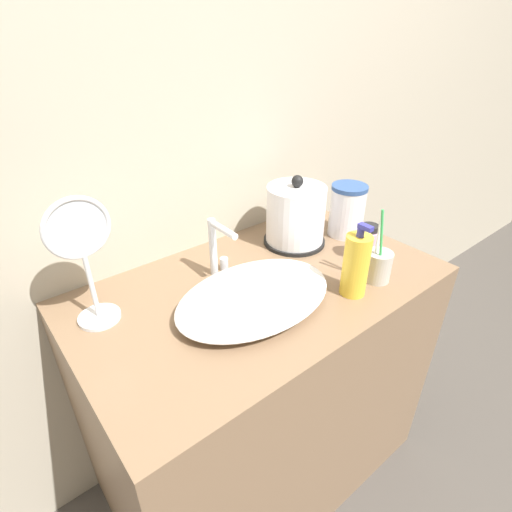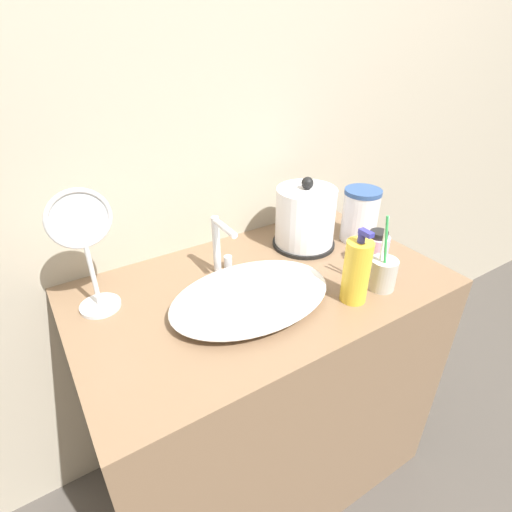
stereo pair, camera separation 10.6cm
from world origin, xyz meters
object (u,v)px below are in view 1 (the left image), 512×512
(lotion_bottle, at_px, (356,265))
(shampoo_bottle, at_px, (368,243))
(faucet, at_px, (217,246))
(electric_kettle, at_px, (295,217))
(vanity_mirror, at_px, (84,254))
(water_pitcher, at_px, (347,210))
(toothbrush_cup, at_px, (378,265))

(lotion_bottle, distance_m, shampoo_bottle, 0.20)
(faucet, distance_m, electric_kettle, 0.31)
(electric_kettle, xyz_separation_m, vanity_mirror, (-0.65, 0.01, 0.09))
(water_pitcher, bearing_deg, electric_kettle, 160.29)
(electric_kettle, distance_m, water_pitcher, 0.19)
(vanity_mirror, bearing_deg, faucet, -3.75)
(faucet, bearing_deg, vanity_mirror, 176.25)
(faucet, distance_m, lotion_bottle, 0.38)
(toothbrush_cup, relative_size, lotion_bottle, 1.05)
(faucet, relative_size, toothbrush_cup, 0.80)
(lotion_bottle, xyz_separation_m, vanity_mirror, (-0.57, 0.32, 0.10))
(lotion_bottle, distance_m, vanity_mirror, 0.67)
(toothbrush_cup, relative_size, vanity_mirror, 0.68)
(toothbrush_cup, bearing_deg, shampoo_bottle, 51.64)
(vanity_mirror, distance_m, water_pitcher, 0.84)
(toothbrush_cup, distance_m, water_pitcher, 0.29)
(lotion_bottle, height_order, shampoo_bottle, lotion_bottle)
(lotion_bottle, relative_size, vanity_mirror, 0.64)
(toothbrush_cup, distance_m, lotion_bottle, 0.11)
(shampoo_bottle, bearing_deg, faucet, 153.23)
(electric_kettle, height_order, vanity_mirror, vanity_mirror)
(toothbrush_cup, bearing_deg, electric_kettle, 95.06)
(electric_kettle, xyz_separation_m, toothbrush_cup, (0.03, -0.31, -0.05))
(toothbrush_cup, bearing_deg, lotion_bottle, 179.08)
(vanity_mirror, bearing_deg, shampoo_bottle, -16.97)
(water_pitcher, bearing_deg, lotion_bottle, -136.44)
(faucet, xyz_separation_m, vanity_mirror, (-0.34, 0.02, 0.09))
(toothbrush_cup, xyz_separation_m, shampoo_bottle, (0.07, 0.09, 0.01))
(faucet, height_order, electric_kettle, electric_kettle)
(lotion_bottle, relative_size, water_pitcher, 1.18)
(faucet, bearing_deg, electric_kettle, 1.43)
(faucet, height_order, water_pitcher, same)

